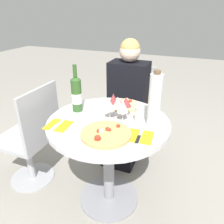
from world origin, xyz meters
TOP-DOWN VIEW (x-y plane):
  - ground_plane at (0.00, 0.00)m, footprint 12.00×12.00m
  - dining_table at (0.00, 0.00)m, footprint 0.83×0.83m
  - chair_behind_diner at (-0.08, 0.77)m, footprint 0.43×0.43m
  - seated_diner at (-0.08, 0.62)m, footprint 0.36×0.48m
  - chair_empty_side at (-0.67, -0.03)m, footprint 0.43×0.43m
  - pizza_large at (0.06, -0.18)m, footprint 0.31×0.31m
  - pizza_small_far at (0.03, 0.26)m, footprint 0.23×0.23m
  - wine_bottle at (-0.27, 0.06)m, footprint 0.07×0.07m
  - tall_carafe at (0.29, 0.06)m, footprint 0.08×0.08m
  - sugar_shaker at (0.20, 0.06)m, footprint 0.06×0.06m
  - wine_glass_back_left at (-0.00, 0.09)m, footprint 0.07×0.07m
  - wine_glass_center at (0.04, 0.06)m, footprint 0.07×0.07m
  - wine_glass_front_right at (0.09, 0.03)m, footprint 0.08×0.08m
  - wine_glass_back_right at (0.09, 0.09)m, footprint 0.07×0.07m
  - wine_glass_front_left at (-0.00, 0.03)m, footprint 0.07×0.07m
  - place_setting_left at (-0.28, -0.19)m, footprint 0.16×0.19m
  - place_setting_right at (0.25, -0.12)m, footprint 0.16×0.19m

SIDE VIEW (x-z plane):
  - ground_plane at x=0.00m, z-range 0.00..0.00m
  - chair_behind_diner at x=-0.08m, z-range -0.02..0.87m
  - chair_empty_side at x=-0.67m, z-range -0.02..0.87m
  - seated_diner at x=-0.08m, z-range -0.06..1.11m
  - dining_table at x=0.00m, z-range 0.19..0.91m
  - place_setting_left at x=-0.28m, z-range 0.72..0.73m
  - place_setting_right at x=0.25m, z-range 0.72..0.73m
  - pizza_large at x=0.06m, z-range 0.71..0.76m
  - pizza_small_far at x=0.03m, z-range 0.71..0.76m
  - sugar_shaker at x=0.20m, z-range 0.72..0.83m
  - wine_glass_front_left at x=0.00m, z-range 0.75..0.89m
  - wine_glass_front_right at x=0.09m, z-range 0.75..0.91m
  - wine_glass_back_right at x=0.09m, z-range 0.76..0.91m
  - wine_glass_center at x=0.04m, z-range 0.76..0.91m
  - wine_glass_back_left at x=0.00m, z-range 0.76..0.92m
  - wine_bottle at x=-0.27m, z-range 0.68..1.02m
  - tall_carafe at x=0.29m, z-range 0.71..1.07m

